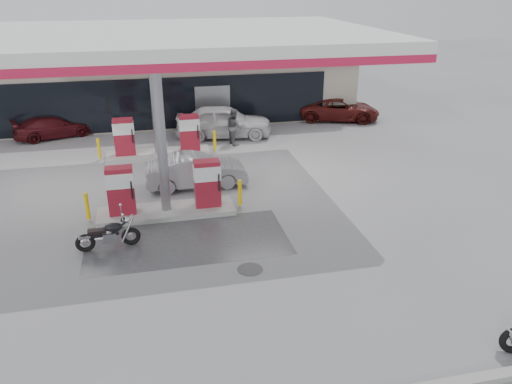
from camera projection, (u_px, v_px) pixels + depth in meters
The scene contains 13 objects.
ground at pixel (171, 242), 14.92m from camera, with size 90.00×90.00×0.00m, color gray.
wet_patch at pixel (188, 240), 15.02m from camera, with size 6.00×3.00×0.00m, color #4C4C4F.
drain_cover at pixel (250, 269), 13.53m from camera, with size 0.70×0.70×0.01m, color #38383A.
store_building at pixel (150, 78), 28.40m from camera, with size 22.00×8.22×4.00m.
canopy at pixel (151, 40), 17.31m from camera, with size 16.00×10.02×5.51m.
pump_island_near at pixel (165, 194), 16.43m from camera, with size 5.14×1.30×1.78m.
pump_island_far at pixel (158, 141), 21.80m from camera, with size 5.14×1.30×1.78m.
parked_motorcycle at pixel (109, 235), 14.45m from camera, with size 1.85×0.71×0.95m.
sedan_white at pixel (224, 121), 24.40m from camera, with size 1.87×4.66×1.59m, color silver.
attendant at pixel (234, 127), 23.36m from camera, with size 0.83×0.64×1.70m, color #4E4F53.
hatchback_silver at pixel (196, 171), 18.69m from camera, with size 1.31×3.77×1.24m, color #919298.
parked_car_left at pixel (54, 127), 24.47m from camera, with size 1.52×3.74×1.08m, color #480F14.
parked_car_right at pixel (339, 109), 27.44m from camera, with size 2.01×4.37×1.21m, color #541412.
Camera 1 is at (-0.38, -13.34, 7.31)m, focal length 35.00 mm.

